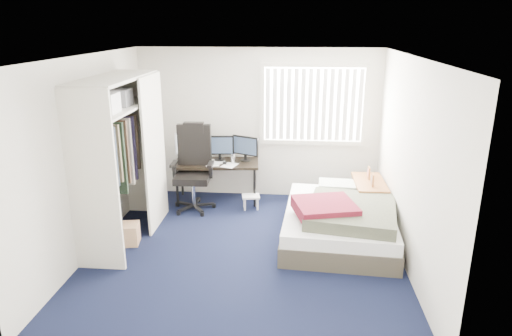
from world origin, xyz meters
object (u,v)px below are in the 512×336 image
Objects in this scene: bed at (340,220)px; office_chair at (194,176)px; nightstand at (369,186)px; desk at (217,159)px.

office_chair is at bearing 156.91° from bed.
nightstand is (2.73, -0.23, 0.01)m from office_chair.
desk is 2.36m from bed.
office_chair is 2.74m from nightstand.
bed is at bearing -33.99° from desk.
bed is (-0.49, -0.73, -0.26)m from nightstand.
desk is at bearing 146.01° from bed.
bed is at bearing -123.98° from nightstand.
office_chair reaches higher than bed.
desk reaches higher than nightstand.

